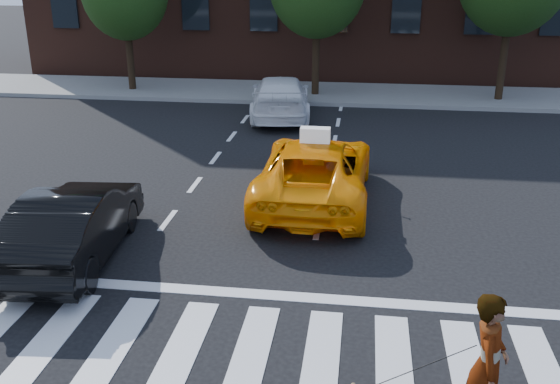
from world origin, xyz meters
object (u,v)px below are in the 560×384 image
object	(u,v)px
white_suv	(280,97)
woman	(488,364)
black_sedan	(75,223)
taxi	(315,170)

from	to	relation	value
white_suv	woman	distance (m)	15.45
white_suv	woman	world-z (taller)	woman
white_suv	woman	bearing A→B (deg)	99.58
black_sedan	white_suv	bearing A→B (deg)	-106.64
black_sedan	taxi	bearing A→B (deg)	-144.79
black_sedan	white_suv	world-z (taller)	white_suv
woman	black_sedan	bearing A→B (deg)	73.87
taxi	white_suv	distance (m)	7.92
white_suv	woman	size ratio (longest dim) A/B	2.70
taxi	woman	bearing A→B (deg)	110.72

